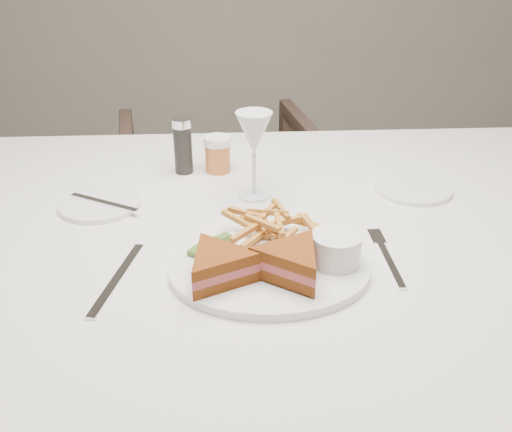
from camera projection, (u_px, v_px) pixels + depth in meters
The scene contains 3 objects.
table at pixel (255, 380), 1.22m from camera, with size 1.54×1.03×0.75m, color silver.
chair_far at pixel (222, 200), 2.06m from camera, with size 0.67×0.63×0.69m, color #46342B.
table_setting at pixel (261, 222), 0.98m from camera, with size 0.79×0.59×0.18m.
Camera 1 is at (-0.14, -0.54, 1.26)m, focal length 40.00 mm.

